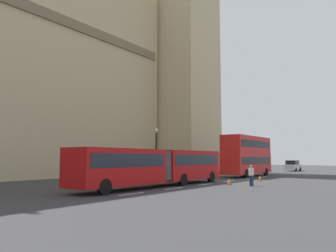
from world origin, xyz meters
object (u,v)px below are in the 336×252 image
at_px(sedan_lead, 293,166).
at_px(articulated_bus, 157,164).
at_px(traffic_cone_west, 229,182).
at_px(double_decker_bus, 247,154).
at_px(street_lamp, 156,150).
at_px(traffic_cone_middle, 260,178).
at_px(pedestrian_near_cones, 251,175).

bearing_deg(sedan_lead, articulated_bus, -179.58).
bearing_deg(traffic_cone_west, double_decker_bus, 16.39).
height_order(double_decker_bus, sedan_lead, double_decker_bus).
height_order(articulated_bus, sedan_lead, articulated_bus).
bearing_deg(articulated_bus, traffic_cone_west, -38.15).
distance_m(articulated_bus, street_lamp, 7.26).
relative_size(traffic_cone_middle, pedestrian_near_cones, 0.34).
xyz_separation_m(traffic_cone_west, street_lamp, (0.63, 8.36, 2.77)).
bearing_deg(traffic_cone_west, street_lamp, 85.66).
bearing_deg(traffic_cone_middle, traffic_cone_west, 177.69).
bearing_deg(traffic_cone_west, pedestrian_near_cones, -94.38).
bearing_deg(traffic_cone_middle, sedan_lead, 9.14).
bearing_deg(street_lamp, sedan_lead, -7.28).
height_order(articulated_bus, traffic_cone_middle, articulated_bus).
bearing_deg(double_decker_bus, street_lamp, 160.14).
bearing_deg(sedan_lead, traffic_cone_west, -172.99).
bearing_deg(traffic_cone_west, traffic_cone_middle, -2.31).
distance_m(double_decker_bus, traffic_cone_west, 13.87).
relative_size(articulated_bus, sedan_lead, 3.69).
bearing_deg(double_decker_bus, traffic_cone_middle, -148.66).
xyz_separation_m(double_decker_bus, traffic_cone_west, (-13.10, -3.86, -2.43)).
bearing_deg(articulated_bus, street_lamp, 39.14).
distance_m(double_decker_bus, street_lamp, 13.26).
bearing_deg(street_lamp, traffic_cone_middle, -56.43).
relative_size(articulated_bus, pedestrian_near_cones, 9.62).
distance_m(articulated_bus, double_decker_bus, 18.03).
xyz_separation_m(articulated_bus, pedestrian_near_cones, (4.75, -5.88, -0.83)).
xyz_separation_m(double_decker_bus, pedestrian_near_cones, (-13.26, -5.88, -1.80)).
bearing_deg(articulated_bus, double_decker_bus, 0.01).
height_order(traffic_cone_middle, pedestrian_near_cones, pedestrian_near_cones).
bearing_deg(double_decker_bus, traffic_cone_west, -163.61).
distance_m(articulated_bus, traffic_cone_west, 6.41).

